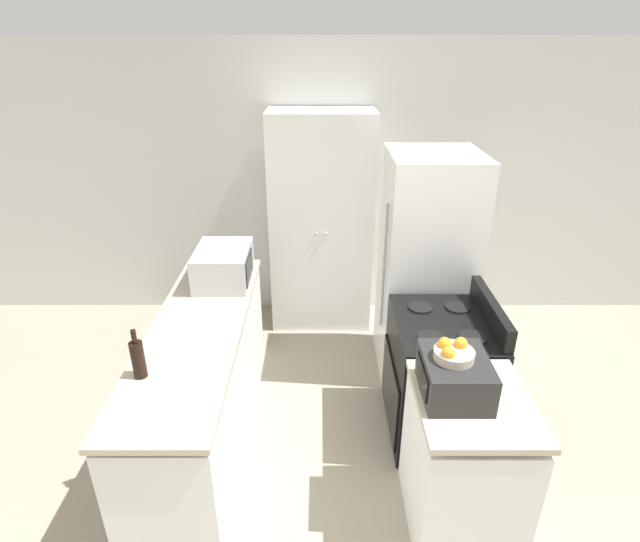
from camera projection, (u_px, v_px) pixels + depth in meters
wall_back at (320, 185)px, 4.77m from camera, size 7.00×0.06×2.60m
counter_left at (203, 384)px, 3.43m from camera, size 0.60×2.13×0.89m
counter_right at (464, 464)px, 2.78m from camera, size 0.60×0.70×0.89m
pantry_cabinet at (321, 224)px, 4.62m from camera, size 0.93×0.51×2.03m
stove at (438, 376)px, 3.46m from camera, size 0.66×0.79×1.05m
refrigerator at (425, 267)px, 3.99m from camera, size 0.71×0.73×1.83m
microwave at (224, 265)px, 3.76m from camera, size 0.40×0.52×0.27m
wine_bottle at (138, 359)px, 2.71m from camera, size 0.07×0.07×0.30m
toaster_oven at (454, 376)px, 2.59m from camera, size 0.34×0.40×0.21m
fruit_bowl at (453, 352)px, 2.53m from camera, size 0.21×0.21×0.10m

